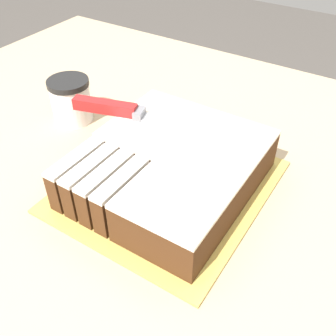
% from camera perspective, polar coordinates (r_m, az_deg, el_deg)
% --- Properties ---
extents(countertop, '(1.40, 1.10, 0.93)m').
position_cam_1_polar(countertop, '(1.10, -1.37, -19.12)').
color(countertop, tan).
rests_on(countertop, ground_plane).
extents(cake_board, '(0.32, 0.36, 0.01)m').
position_cam_1_polar(cake_board, '(0.70, -0.00, -2.60)').
color(cake_board, gold).
rests_on(cake_board, countertop).
extents(cake, '(0.27, 0.31, 0.08)m').
position_cam_1_polar(cake, '(0.67, 0.44, 0.09)').
color(cake, '#472814').
rests_on(cake, cake_board).
extents(knife, '(0.30, 0.11, 0.02)m').
position_cam_1_polar(knife, '(0.74, -6.55, 8.31)').
color(knife, silver).
rests_on(knife, cake).
extents(coffee_cup, '(0.09, 0.09, 0.10)m').
position_cam_1_polar(coffee_cup, '(0.88, -13.91, 9.52)').
color(coffee_cup, white).
rests_on(coffee_cup, countertop).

